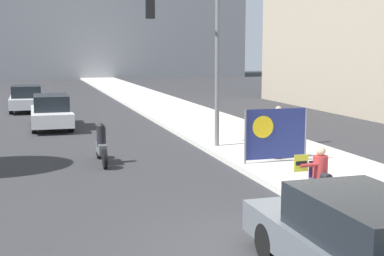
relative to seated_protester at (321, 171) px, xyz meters
The scene contains 10 objects.
ground_plane 3.43m from the seated_protester, 138.96° to the right, with size 160.00×160.00×0.00m, color #303033.
sidewalk_curb 12.93m from the seated_protester, 82.95° to the left, with size 4.21×90.00×0.18m, color beige.
seated_protester is the anchor object (origin of this frame).
pedestrian_behind 4.53m from the seated_protester, 76.70° to the left, with size 0.34×0.34×1.64m.
protest_banner 4.02m from the seated_protester, 79.49° to the left, with size 2.04×0.06×1.62m.
traffic_light_pole 7.90m from the seated_protester, 97.09° to the left, with size 2.54×2.31×5.53m.
parked_car_curbside 4.49m from the seated_protester, 112.90° to the right, with size 1.75×4.62×1.47m.
car_on_road_nearest 15.46m from the seated_protester, 110.62° to the left, with size 1.75×4.74×1.54m.
car_on_road_midblock 22.98m from the seated_protester, 106.65° to the left, with size 1.87×4.34×1.52m.
motorcycle_on_road 7.37m from the seated_protester, 124.96° to the left, with size 0.28×2.22×1.28m.
Camera 1 is at (-3.67, -8.32, 3.49)m, focal length 50.00 mm.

